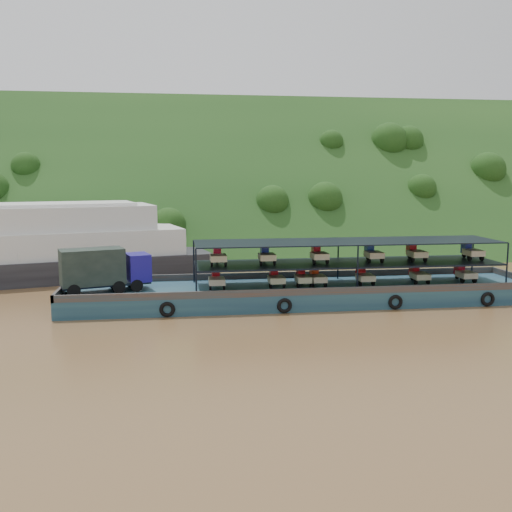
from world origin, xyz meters
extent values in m
plane|color=brown|center=(0.00, 0.00, 0.00)|extent=(160.00, 160.00, 0.00)
cube|color=#153613|center=(0.00, 36.00, 0.00)|extent=(140.00, 39.60, 39.60)
cube|color=#132C44|center=(1.17, 0.71, 0.60)|extent=(35.00, 7.00, 1.20)
cube|color=#592D19|center=(1.17, 4.11, 1.45)|extent=(35.00, 0.20, 0.50)
cube|color=#592D19|center=(1.17, -2.69, 1.45)|extent=(35.00, 0.20, 0.50)
cube|color=#592D19|center=(-16.23, 0.71, 1.45)|extent=(0.20, 7.00, 0.50)
torus|color=black|center=(-8.83, -2.84, 0.55)|extent=(1.06, 0.26, 1.06)
torus|color=black|center=(-0.83, -2.84, 0.55)|extent=(1.06, 0.26, 1.06)
torus|color=black|center=(7.17, -2.84, 0.55)|extent=(1.06, 0.26, 1.06)
torus|color=black|center=(14.17, -2.84, 0.55)|extent=(1.06, 0.26, 1.06)
cylinder|color=black|center=(-15.14, -1.03, 1.65)|extent=(0.95, 0.56, 0.90)
cylinder|color=black|center=(-15.69, 0.77, 1.65)|extent=(0.95, 0.56, 0.90)
cylinder|color=black|center=(-12.22, -0.14, 1.65)|extent=(0.95, 0.56, 0.90)
cylinder|color=black|center=(-12.77, 1.66, 1.65)|extent=(0.95, 0.56, 0.90)
cylinder|color=black|center=(-11.02, 0.23, 1.65)|extent=(0.95, 0.56, 0.90)
cylinder|color=black|center=(-11.57, 2.03, 1.65)|extent=(0.95, 0.56, 0.90)
cube|color=black|center=(-13.19, 0.55, 1.78)|extent=(6.42, 3.68, 0.18)
cube|color=navy|center=(-10.95, 1.23, 2.82)|extent=(2.09, 2.51, 1.98)
cube|color=black|center=(-10.22, 1.46, 3.18)|extent=(0.58, 1.73, 0.81)
cube|color=black|center=(-14.04, 0.29, 3.09)|extent=(4.75, 3.32, 2.51)
cube|color=black|center=(4.67, 0.71, 2.86)|extent=(23.00, 5.00, 0.12)
cube|color=black|center=(4.67, 0.71, 4.50)|extent=(23.00, 5.00, 0.08)
cylinder|color=black|center=(-6.83, -1.79, 2.85)|extent=(0.12, 0.12, 3.30)
cylinder|color=black|center=(-6.83, 3.21, 2.85)|extent=(0.12, 0.12, 3.30)
cylinder|color=black|center=(4.67, -1.79, 2.85)|extent=(0.12, 0.12, 3.30)
cylinder|color=black|center=(4.67, 3.21, 2.85)|extent=(0.12, 0.12, 3.30)
cylinder|color=black|center=(16.17, -1.79, 2.85)|extent=(0.12, 0.12, 3.30)
cylinder|color=black|center=(16.17, 3.21, 2.85)|extent=(0.12, 0.12, 3.30)
cylinder|color=black|center=(-5.27, 1.76, 1.46)|extent=(0.12, 0.52, 0.52)
cylinder|color=black|center=(-5.77, -0.04, 1.46)|extent=(0.14, 0.52, 0.52)
cylinder|color=black|center=(-4.77, -0.04, 1.46)|extent=(0.14, 0.52, 0.52)
cube|color=beige|center=(-5.27, 0.31, 1.80)|extent=(1.15, 1.50, 0.44)
cube|color=#B80C14|center=(-5.27, 1.46, 1.98)|extent=(0.55, 0.80, 0.80)
cube|color=#B80C14|center=(-5.27, 1.26, 2.48)|extent=(0.50, 0.10, 0.10)
cylinder|color=black|center=(-0.85, 1.76, 1.46)|extent=(0.12, 0.52, 0.52)
cylinder|color=black|center=(-1.35, -0.04, 1.46)|extent=(0.14, 0.52, 0.52)
cylinder|color=black|center=(-0.35, -0.04, 1.46)|extent=(0.14, 0.52, 0.52)
cube|color=beige|center=(-0.85, 0.31, 1.80)|extent=(1.15, 1.50, 0.44)
cube|color=red|center=(-0.85, 1.46, 1.98)|extent=(0.55, 0.80, 0.80)
cube|color=red|center=(-0.85, 1.26, 2.48)|extent=(0.50, 0.10, 0.10)
cylinder|color=black|center=(2.28, 1.76, 1.46)|extent=(0.12, 0.52, 0.52)
cylinder|color=black|center=(1.78, -0.04, 1.46)|extent=(0.14, 0.52, 0.52)
cylinder|color=black|center=(2.78, -0.04, 1.46)|extent=(0.14, 0.52, 0.52)
cube|color=beige|center=(2.28, 0.31, 1.80)|extent=(1.15, 1.50, 0.44)
cube|color=red|center=(2.28, 1.46, 1.98)|extent=(0.55, 0.80, 0.80)
cube|color=red|center=(2.28, 1.26, 2.48)|extent=(0.50, 0.10, 0.10)
cylinder|color=black|center=(5.98, 1.76, 1.46)|extent=(0.12, 0.52, 0.52)
cylinder|color=black|center=(5.48, -0.04, 1.46)|extent=(0.14, 0.52, 0.52)
cylinder|color=black|center=(6.48, -0.04, 1.46)|extent=(0.14, 0.52, 0.52)
cube|color=beige|center=(5.98, 0.31, 1.80)|extent=(1.15, 1.50, 0.44)
cube|color=red|center=(5.98, 1.46, 1.98)|extent=(0.55, 0.80, 0.80)
cube|color=red|center=(5.98, 1.26, 2.48)|extent=(0.50, 0.10, 0.10)
cylinder|color=black|center=(10.34, 1.76, 1.46)|extent=(0.12, 0.52, 0.52)
cylinder|color=black|center=(9.84, -0.04, 1.46)|extent=(0.14, 0.52, 0.52)
cylinder|color=black|center=(10.84, -0.04, 1.46)|extent=(0.14, 0.52, 0.52)
cube|color=#C3BA8A|center=(10.34, 0.31, 1.80)|extent=(1.15, 1.50, 0.44)
cube|color=red|center=(10.34, 1.46, 1.98)|extent=(0.55, 0.80, 0.80)
cube|color=red|center=(10.34, 1.26, 2.48)|extent=(0.50, 0.10, 0.10)
cylinder|color=black|center=(14.13, 1.76, 1.46)|extent=(0.12, 0.52, 0.52)
cylinder|color=black|center=(13.63, -0.04, 1.46)|extent=(0.14, 0.52, 0.52)
cylinder|color=black|center=(14.63, -0.04, 1.46)|extent=(0.14, 0.52, 0.52)
cube|color=beige|center=(14.13, 0.31, 1.80)|extent=(1.15, 1.50, 0.44)
cube|color=red|center=(14.13, 1.46, 1.98)|extent=(0.55, 0.80, 0.80)
cube|color=red|center=(14.13, 1.26, 2.48)|extent=(0.50, 0.10, 0.10)
cylinder|color=black|center=(1.23, 1.76, 1.46)|extent=(0.12, 0.52, 0.52)
cylinder|color=black|center=(0.73, -0.04, 1.46)|extent=(0.14, 0.52, 0.52)
cylinder|color=black|center=(1.73, -0.04, 1.46)|extent=(0.14, 0.52, 0.52)
cube|color=beige|center=(1.23, 0.31, 1.80)|extent=(1.15, 1.50, 0.44)
cube|color=red|center=(1.23, 1.46, 1.98)|extent=(0.55, 0.80, 0.80)
cube|color=red|center=(1.23, 1.26, 2.48)|extent=(0.50, 0.10, 0.10)
cylinder|color=black|center=(-5.14, 1.76, 3.18)|extent=(0.12, 0.52, 0.52)
cylinder|color=black|center=(-5.64, -0.04, 3.18)|extent=(0.14, 0.52, 0.52)
cylinder|color=black|center=(-4.64, -0.04, 3.18)|extent=(0.14, 0.52, 0.52)
cube|color=beige|center=(-5.14, 0.31, 3.52)|extent=(1.15, 1.50, 0.44)
cube|color=red|center=(-5.14, 1.46, 3.70)|extent=(0.55, 0.80, 0.80)
cube|color=red|center=(-5.14, 1.26, 4.20)|extent=(0.50, 0.10, 0.10)
cylinder|color=black|center=(-1.56, 1.76, 3.18)|extent=(0.12, 0.52, 0.52)
cylinder|color=black|center=(-2.06, -0.04, 3.18)|extent=(0.14, 0.52, 0.52)
cylinder|color=black|center=(-1.06, -0.04, 3.18)|extent=(0.14, 0.52, 0.52)
cube|color=#C1B888|center=(-1.56, 0.31, 3.52)|extent=(1.15, 1.50, 0.44)
cube|color=navy|center=(-1.56, 1.46, 3.70)|extent=(0.55, 0.80, 0.80)
cube|color=navy|center=(-1.56, 1.26, 4.20)|extent=(0.50, 0.10, 0.10)
cylinder|color=black|center=(2.40, 1.76, 3.18)|extent=(0.12, 0.52, 0.52)
cylinder|color=black|center=(1.90, -0.04, 3.18)|extent=(0.14, 0.52, 0.52)
cylinder|color=black|center=(2.90, -0.04, 3.18)|extent=(0.14, 0.52, 0.52)
cube|color=beige|center=(2.40, 0.31, 3.52)|extent=(1.15, 1.50, 0.44)
cube|color=#B30B16|center=(2.40, 1.46, 3.70)|extent=(0.55, 0.80, 0.80)
cube|color=#B30B16|center=(2.40, 1.26, 4.20)|extent=(0.50, 0.10, 0.10)
cylinder|color=black|center=(6.62, 1.76, 3.18)|extent=(0.12, 0.52, 0.52)
cylinder|color=black|center=(6.12, -0.04, 3.18)|extent=(0.14, 0.52, 0.52)
cylinder|color=black|center=(7.12, -0.04, 3.18)|extent=(0.14, 0.52, 0.52)
cube|color=tan|center=(6.62, 0.31, 3.52)|extent=(1.15, 1.50, 0.44)
cube|color=navy|center=(6.62, 1.46, 3.70)|extent=(0.55, 0.80, 0.80)
cube|color=navy|center=(6.62, 1.26, 4.20)|extent=(0.50, 0.10, 0.10)
cylinder|color=black|center=(10.04, 1.76, 3.18)|extent=(0.12, 0.52, 0.52)
cylinder|color=black|center=(9.54, -0.04, 3.18)|extent=(0.14, 0.52, 0.52)
cylinder|color=black|center=(10.54, -0.04, 3.18)|extent=(0.14, 0.52, 0.52)
cube|color=tan|center=(10.04, 0.31, 3.52)|extent=(1.15, 1.50, 0.44)
cube|color=#B70C12|center=(10.04, 1.46, 3.70)|extent=(0.55, 0.80, 0.80)
cube|color=#B70C12|center=(10.04, 1.26, 4.20)|extent=(0.50, 0.10, 0.10)
cylinder|color=black|center=(14.63, 1.76, 3.18)|extent=(0.12, 0.52, 0.52)
cylinder|color=black|center=(14.13, -0.04, 3.18)|extent=(0.14, 0.52, 0.52)
cylinder|color=black|center=(15.13, -0.04, 3.18)|extent=(0.14, 0.52, 0.52)
cube|color=beige|center=(14.63, 0.31, 3.52)|extent=(1.15, 1.50, 0.44)
cube|color=#192596|center=(14.63, 1.46, 3.70)|extent=(0.55, 0.80, 0.80)
cube|color=#192596|center=(14.63, 1.26, 4.20)|extent=(0.50, 0.10, 0.10)
cube|color=black|center=(-22.27, 12.76, 1.03)|extent=(35.24, 16.76, 2.05)
cube|color=silver|center=(-22.27, 12.76, 3.25)|extent=(30.06, 14.66, 2.39)
cube|color=silver|center=(-22.27, 12.76, 5.56)|extent=(24.88, 12.56, 2.22)
cube|color=silver|center=(-22.27, 12.76, 6.80)|extent=(21.36, 10.88, 0.26)
camera|label=1|loc=(-8.08, -40.55, 9.58)|focal=40.00mm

